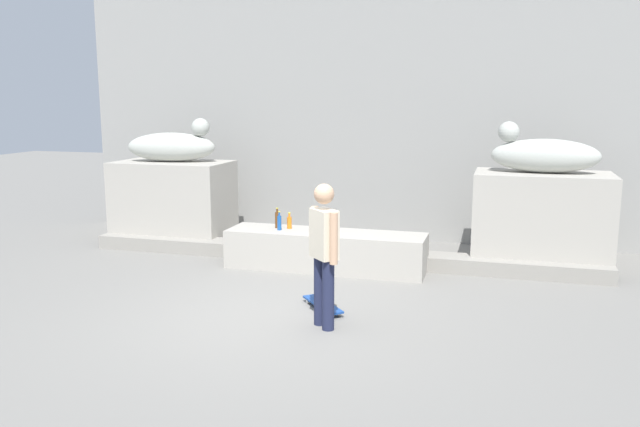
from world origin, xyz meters
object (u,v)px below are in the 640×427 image
at_px(skater, 324,249).
at_px(bottle_blue, 279,222).
at_px(skateboard, 323,304).
at_px(bottle_brown, 277,220).
at_px(statue_reclining_left, 173,146).
at_px(statue_reclining_right, 543,154).
at_px(bottle_orange, 289,222).
at_px(bottle_clear, 332,221).

xyz_separation_m(skater, bottle_blue, (-1.40, 2.41, -0.21)).
bearing_deg(skateboard, bottle_brown, -7.35).
distance_m(statue_reclining_left, skateboard, 4.98).
relative_size(statue_reclining_right, bottle_orange, 6.35).
height_order(statue_reclining_left, bottle_clear, statue_reclining_left).
height_order(statue_reclining_right, bottle_brown, statue_reclining_right).
bearing_deg(skater, skateboard, -26.89).
height_order(skateboard, bottle_brown, bottle_brown).
relative_size(statue_reclining_right, skateboard, 2.20).
height_order(statue_reclining_left, skateboard, statue_reclining_left).
distance_m(statue_reclining_right, bottle_orange, 4.02).
bearing_deg(skateboard, skater, 156.30).
height_order(skateboard, bottle_blue, bottle_blue).
bearing_deg(statue_reclining_left, statue_reclining_right, -9.72).
relative_size(skateboard, bottle_clear, 2.40).
bearing_deg(skater, statue_reclining_left, 2.87).
bearing_deg(skater, bottle_blue, -13.99).
distance_m(statue_reclining_right, bottle_blue, 4.16).
bearing_deg(statue_reclining_right, bottle_brown, 15.96).
bearing_deg(bottle_brown, statue_reclining_right, 14.00).
bearing_deg(bottle_orange, bottle_brown, -178.15).
relative_size(bottle_blue, bottle_clear, 0.96).
height_order(skater, bottle_orange, skater).
relative_size(statue_reclining_left, statue_reclining_right, 1.03).
xyz_separation_m(statue_reclining_right, skater, (-2.46, -3.55, -0.84)).
bearing_deg(bottle_brown, bottle_clear, 12.01).
bearing_deg(bottle_brown, skater, -59.77).
bearing_deg(bottle_orange, skateboard, -60.70).
bearing_deg(bottle_orange, bottle_clear, 15.06).
distance_m(bottle_blue, bottle_brown, 0.17).
height_order(bottle_orange, bottle_clear, bottle_clear).
distance_m(statue_reclining_right, bottle_brown, 4.20).
distance_m(bottle_orange, bottle_brown, 0.20).
xyz_separation_m(statue_reclining_right, bottle_clear, (-3.11, -0.81, -1.05)).
relative_size(statue_reclining_right, bottle_blue, 5.49).
xyz_separation_m(statue_reclining_left, skater, (3.81, -3.55, -0.84)).
distance_m(statue_reclining_left, skater, 5.28).
bearing_deg(statue_reclining_right, statue_reclining_left, 1.92).
height_order(bottle_clear, bottle_brown, bottle_brown).
distance_m(statue_reclining_right, bottle_clear, 3.38).
distance_m(statue_reclining_left, statue_reclining_right, 6.27).
xyz_separation_m(skater, bottle_brown, (-1.49, 2.56, -0.20)).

